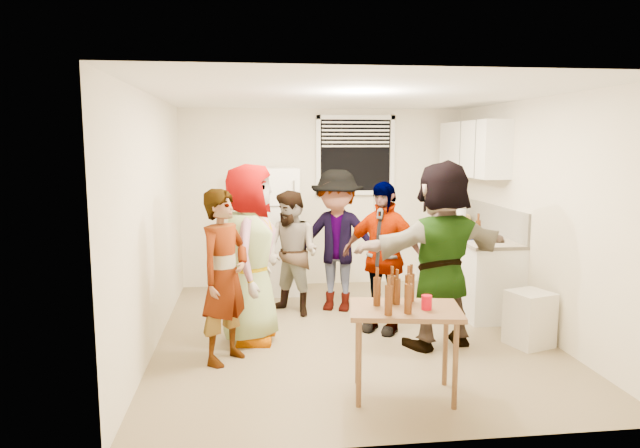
{
  "coord_description": "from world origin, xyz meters",
  "views": [
    {
      "loc": [
        -1.04,
        -5.77,
        2.03
      ],
      "look_at": [
        -0.29,
        0.33,
        1.15
      ],
      "focal_mm": 32.0,
      "sensor_mm": 36.0,
      "label": 1
    }
  ],
  "objects": [
    {
      "name": "paper_towel",
      "position": [
        1.68,
        1.29,
        0.9
      ],
      "size": [
        0.13,
        0.13,
        0.27
      ],
      "primitive_type": "cylinder",
      "color": "white",
      "rests_on": "countertop"
    },
    {
      "name": "room",
      "position": [
        0.0,
        0.0,
        0.0
      ],
      "size": [
        4.0,
        4.5,
        2.5
      ],
      "primitive_type": null,
      "color": "silver",
      "rests_on": "ground"
    },
    {
      "name": "blue_cup",
      "position": [
        1.51,
        0.56,
        0.9
      ],
      "size": [
        0.09,
        0.09,
        0.12
      ],
      "primitive_type": "cylinder",
      "color": "blue",
      "rests_on": "countertop"
    },
    {
      "name": "beer_bottle_counter",
      "position": [
        1.6,
        0.53,
        0.9
      ],
      "size": [
        0.06,
        0.06,
        0.23
      ],
      "primitive_type": "cylinder",
      "color": "#47230C",
      "rests_on": "countertop"
    },
    {
      "name": "upper_cabinets",
      "position": [
        1.83,
        1.35,
        1.95
      ],
      "size": [
        0.34,
        1.6,
        0.7
      ],
      "primitive_type": "cube",
      "color": "white",
      "rests_on": "room"
    },
    {
      "name": "beer_bottle_table",
      "position": [
        0.13,
        -1.41,
        0.73
      ],
      "size": [
        0.06,
        0.06,
        0.21
      ],
      "primitive_type": "cylinder",
      "color": "#47230C",
      "rests_on": "serving_table"
    },
    {
      "name": "trash_bin",
      "position": [
        1.73,
        -0.54,
        0.25
      ],
      "size": [
        0.47,
        0.47,
        0.55
      ],
      "primitive_type": "cube",
      "rotation": [
        0.0,
        0.0,
        0.32
      ],
      "color": "silver",
      "rests_on": "ground"
    },
    {
      "name": "wine_bottle",
      "position": [
        1.75,
        1.93,
        0.9
      ],
      "size": [
        0.08,
        0.08,
        0.3
      ],
      "primitive_type": "cylinder",
      "color": "black",
      "rests_on": "countertop"
    },
    {
      "name": "backsplash",
      "position": [
        1.99,
        1.15,
        1.08
      ],
      "size": [
        0.03,
        2.2,
        0.36
      ],
      "primitive_type": "cube",
      "color": "#B9B5A9",
      "rests_on": "countertop"
    },
    {
      "name": "guest_stripe",
      "position": [
        -1.29,
        -0.58,
        0.0
      ],
      "size": [
        1.65,
        1.44,
        0.39
      ],
      "primitive_type": "imported",
      "rotation": [
        0.0,
        0.0,
        0.93
      ],
      "color": "#141933",
      "rests_on": "ground"
    },
    {
      "name": "picture_frame",
      "position": [
        1.92,
        1.66,
        0.98
      ],
      "size": [
        0.02,
        0.19,
        0.16
      ],
      "primitive_type": "cube",
      "color": "#BA943D",
      "rests_on": "countertop"
    },
    {
      "name": "red_cup",
      "position": [
        0.32,
        -1.58,
        0.73
      ],
      "size": [
        0.08,
        0.08,
        0.11
      ],
      "primitive_type": "cylinder",
      "color": "#B90516",
      "rests_on": "serving_table"
    },
    {
      "name": "guest_black",
      "position": [
        0.36,
        0.09,
        0.0
      ],
      "size": [
        1.76,
        1.86,
        0.4
      ],
      "primitive_type": "imported",
      "rotation": [
        0.0,
        0.0,
        -0.68
      ],
      "color": "black",
      "rests_on": "ground"
    },
    {
      "name": "kettle",
      "position": [
        1.65,
        1.59,
        0.9
      ],
      "size": [
        0.32,
        0.29,
        0.22
      ],
      "primitive_type": null,
      "rotation": [
        0.0,
        0.0,
        0.32
      ],
      "color": "silver",
      "rests_on": "countertop"
    },
    {
      "name": "window",
      "position": [
        0.45,
        2.21,
        1.85
      ],
      "size": [
        1.12,
        0.1,
        1.06
      ],
      "primitive_type": null,
      "color": "white",
      "rests_on": "room"
    },
    {
      "name": "guest_grey",
      "position": [
        -1.05,
        -0.05,
        0.0
      ],
      "size": [
        1.95,
        1.19,
        0.58
      ],
      "primitive_type": "imported",
      "rotation": [
        0.0,
        0.0,
        1.4
      ],
      "color": "gray",
      "rests_on": "ground"
    },
    {
      "name": "guest_orange",
      "position": [
        0.83,
        -0.43,
        0.0
      ],
      "size": [
        2.14,
        2.24,
        0.55
      ],
      "primitive_type": "imported",
      "rotation": [
        0.0,
        0.0,
        3.39
      ],
      "color": "#E39D52",
      "rests_on": "ground"
    },
    {
      "name": "countertop",
      "position": [
        1.7,
        1.15,
        0.88
      ],
      "size": [
        0.64,
        2.22,
        0.04
      ],
      "primitive_type": "cube",
      "color": "#B8AC96",
      "rests_on": "counter_lower"
    },
    {
      "name": "refrigerator",
      "position": [
        -0.75,
        1.88,
        0.85
      ],
      "size": [
        0.7,
        0.7,
        1.7
      ],
      "primitive_type": "cube",
      "color": "white",
      "rests_on": "ground"
    },
    {
      "name": "counter_lower",
      "position": [
        1.7,
        1.15,
        0.43
      ],
      "size": [
        0.6,
        2.2,
        0.86
      ],
      "primitive_type": "cube",
      "color": "white",
      "rests_on": "ground"
    },
    {
      "name": "guest_back_left",
      "position": [
        -0.56,
        0.8,
        0.0
      ],
      "size": [
        1.51,
        1.58,
        0.56
      ],
      "primitive_type": "imported",
      "rotation": [
        0.0,
        0.0,
        -0.71
      ],
      "color": "#4F3B23",
      "rests_on": "ground"
    },
    {
      "name": "serving_table",
      "position": [
        0.17,
        -1.51,
        0.0
      ],
      "size": [
        0.95,
        0.72,
        0.73
      ],
      "primitive_type": null,
      "rotation": [
        0.0,
        0.0,
        -0.17
      ],
      "color": "brown",
      "rests_on": "ground"
    },
    {
      "name": "guest_back_right",
      "position": [
        -0.01,
        0.93,
        0.0
      ],
      "size": [
        1.64,
        1.99,
        0.64
      ],
      "primitive_type": "imported",
      "rotation": [
        0.0,
        0.0,
        -0.36
      ],
      "color": "#414247",
      "rests_on": "ground"
    }
  ]
}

